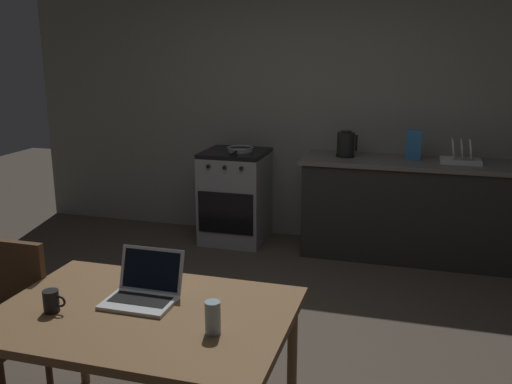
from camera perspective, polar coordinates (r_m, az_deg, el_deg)
ground_plane at (r=3.74m, az=-2.87°, el=-15.58°), size 12.00×12.00×0.00m
back_wall at (r=5.52m, az=8.07°, el=8.35°), size 6.40×0.10×2.60m
kitchen_counter at (r=5.28m, az=16.47°, el=-1.73°), size 2.16×0.64×0.90m
stove_oven at (r=5.54m, az=-2.10°, el=-0.42°), size 0.60×0.62×0.90m
dining_table at (r=2.66m, az=-11.31°, el=-12.98°), size 1.33×0.91×0.72m
chair at (r=3.23m, az=-24.23°, el=-11.49°), size 0.40×0.40×0.91m
laptop at (r=2.72m, az=-11.36°, el=-9.84°), size 0.32×0.29×0.22m
electric_kettle at (r=5.20m, az=9.08°, el=4.79°), size 0.19×0.17×0.24m
frying_pan at (r=5.40m, az=-1.64°, el=4.35°), size 0.25×0.43×0.05m
coffee_mug at (r=2.72m, az=-19.99°, el=-10.35°), size 0.11×0.07×0.10m
drinking_glass at (r=2.38m, az=-4.39°, el=-12.54°), size 0.07×0.07×0.14m
cereal_box at (r=5.18m, az=15.68°, el=4.61°), size 0.13×0.05×0.27m
dish_rack at (r=5.19m, az=20.02°, el=3.32°), size 0.34×0.26×0.21m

